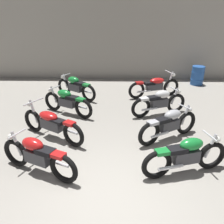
# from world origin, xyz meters

# --- Properties ---
(ground_plane) EXTENTS (60.00, 60.00, 0.00)m
(ground_plane) POSITION_xyz_m (0.00, 0.00, 0.00)
(ground_plane) COLOR gray
(back_wall) EXTENTS (13.07, 0.24, 3.60)m
(back_wall) POSITION_xyz_m (0.00, 8.32, 1.80)
(back_wall) COLOR #9E998E
(back_wall) RESTS_ON ground
(motorcycle_left_row_0) EXTENTS (1.84, 0.92, 0.88)m
(motorcycle_left_row_0) POSITION_xyz_m (-1.53, 0.79, 0.46)
(motorcycle_left_row_0) COLOR black
(motorcycle_left_row_0) RESTS_ON ground
(motorcycle_left_row_1) EXTENTS (1.91, 1.23, 0.97)m
(motorcycle_left_row_1) POSITION_xyz_m (-1.61, 2.28, 0.45)
(motorcycle_left_row_1) COLOR black
(motorcycle_left_row_1) RESTS_ON ground
(motorcycle_left_row_2) EXTENTS (1.78, 1.04, 0.88)m
(motorcycle_left_row_2) POSITION_xyz_m (-1.50, 3.87, 0.46)
(motorcycle_left_row_2) COLOR black
(motorcycle_left_row_2) RESTS_ON ground
(motorcycle_left_row_3) EXTENTS (1.69, 1.20, 0.88)m
(motorcycle_left_row_3) POSITION_xyz_m (-1.47, 5.43, 0.46)
(motorcycle_left_row_3) COLOR black
(motorcycle_left_row_3) RESTS_ON ground
(motorcycle_right_row_0) EXTENTS (1.92, 0.72, 0.88)m
(motorcycle_right_row_0) POSITION_xyz_m (1.60, 0.86, 0.46)
(motorcycle_right_row_0) COLOR black
(motorcycle_right_row_0) RESTS_ON ground
(motorcycle_right_row_1) EXTENTS (1.75, 1.10, 0.88)m
(motorcycle_right_row_1) POSITION_xyz_m (1.54, 2.30, 0.46)
(motorcycle_right_row_1) COLOR black
(motorcycle_right_row_1) RESTS_ON ground
(motorcycle_right_row_2) EXTENTS (1.89, 0.80, 0.88)m
(motorcycle_right_row_2) POSITION_xyz_m (1.53, 3.89, 0.46)
(motorcycle_right_row_2) COLOR black
(motorcycle_right_row_2) RESTS_ON ground
(motorcycle_right_row_3) EXTENTS (2.10, 0.92, 0.97)m
(motorcycle_right_row_3) POSITION_xyz_m (1.63, 5.63, 0.45)
(motorcycle_right_row_3) COLOR black
(motorcycle_right_row_3) RESTS_ON ground
(oil_drum) EXTENTS (0.59, 0.59, 0.85)m
(oil_drum) POSITION_xyz_m (3.83, 7.30, 0.43)
(oil_drum) COLOR #23519E
(oil_drum) RESTS_ON ground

